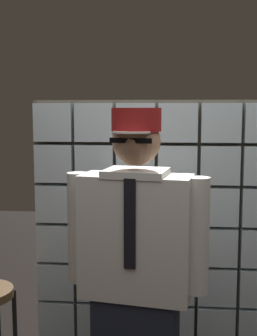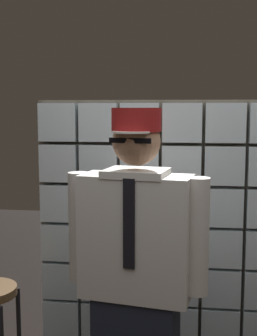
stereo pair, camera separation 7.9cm
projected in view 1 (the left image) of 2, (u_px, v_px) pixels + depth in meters
The scene contains 2 objects.
glass_block_wall at pixel (176, 245), 3.00m from camera, with size 1.89×0.10×1.89m.
standing_person at pixel (136, 282), 2.31m from camera, with size 0.73×0.35×1.81m.
Camera 1 is at (-0.05, -1.78, 1.81)m, focal length 49.09 mm.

